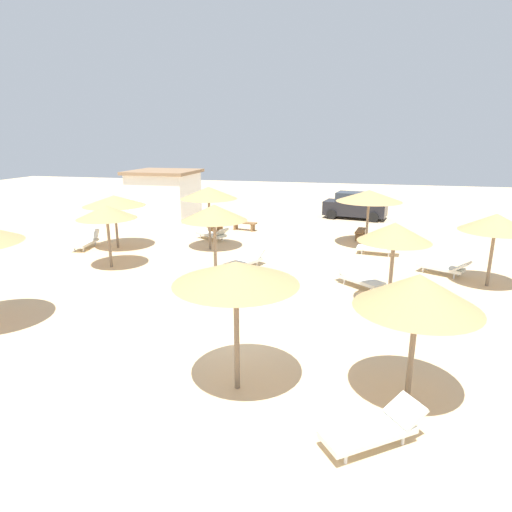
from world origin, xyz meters
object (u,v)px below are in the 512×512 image
Objects in this scene: lounger_3 at (358,278)px; parasol_5 at (496,223)px; lounger_1 at (246,261)px; parked_car at (355,206)px; parasol_3 at (395,232)px; parasol_4 at (369,196)px; parasol_9 at (236,273)px; bench_1 at (216,226)px; parasol_6 at (114,201)px; lounger_2 at (213,234)px; parasol_2 at (209,193)px; lounger_6 at (86,241)px; bench_2 at (244,224)px; lounger_5 at (444,267)px; parasol_0 at (418,292)px; parasol_7 at (107,212)px; parasol_1 at (214,213)px; bench_0 at (360,233)px; beach_cabana at (164,194)px; lounger_0 at (375,428)px; lounger_4 at (379,248)px.

parasol_5 is at bearing 14.13° from lounger_3.
parked_car reaches higher than lounger_1.
parasol_3 is 0.86× the size of parasol_4.
parasol_9 reaches higher than bench_1.
parasol_6 is 5.19m from lounger_2.
parasol_4 is at bearing 18.75° from parasol_2.
parasol_4 is 7.41m from lounger_1.
parasol_5 reaches higher than lounger_6.
parked_car is (6.12, 5.34, 0.48)m from bench_2.
parked_car is at bearing 41.09° from bench_2.
lounger_2 is at bearing 161.55° from lounger_5.
lounger_2 is 6.27m from lounger_6.
bench_2 is (5.00, 5.35, -1.96)m from parasol_6.
parasol_0 reaches higher than lounger_6.
parasol_7 is at bearing 147.32° from parasol_0.
lounger_1 is at bearing -9.80° from lounger_6.
parasol_0 is 0.94× the size of parasol_1.
bench_1 and bench_2 have the same top height.
parasol_3 reaches higher than lounger_6.
parasol_1 is at bearing -172.71° from lounger_3.
bench_0 is at bearing 21.14° from lounger_6.
parasol_6 is 12.11m from lounger_3.
parasol_7 is 11.34m from beach_cabana.
parasol_2 is 1.52× the size of lounger_5.
lounger_6 reaches higher than bench_2.
lounger_2 is at bearing 118.81° from lounger_0.
parasol_3 is 1.39× the size of lounger_1.
parasol_5 is (4.27, -5.26, -0.13)m from parasol_4.
lounger_5 is at bearing 58.91° from parasol_9.
parasol_2 reaches higher than lounger_0.
parasol_0 is 0.91× the size of parasol_2.
bench_0 is at bearing 80.61° from parasol_9.
parked_car is (-5.00, 12.68, -1.52)m from parasol_5.
parasol_6 is at bearing 164.98° from lounger_1.
parasol_6 reaches higher than bench_1.
lounger_5 is at bearing 8.64° from parasol_7.
beach_cabana is (-1.14, 8.00, -0.72)m from parasol_6.
parasol_1 reaches higher than lounger_2.
lounger_4 is (-0.19, 11.73, -2.07)m from parasol_0.
lounger_4 is at bearing -27.00° from bench_2.
parked_car is at bearing 94.11° from bench_0.
parasol_3 reaches higher than parasol_6.
parasol_0 reaches higher than parked_car.
parasol_2 is at bearing -52.02° from beach_cabana.
lounger_4 is 0.47× the size of beach_cabana.
parasol_1 is at bearing -108.38° from lounger_1.
parasol_3 is 8.19m from parasol_4.
lounger_4 is 0.47× the size of parked_car.
parasol_9 is 1.45× the size of lounger_4.
parasol_2 is at bearing 126.52° from parasol_0.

